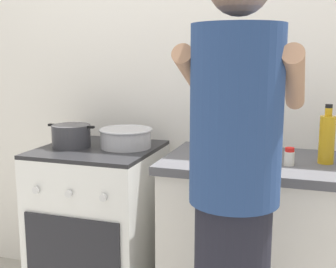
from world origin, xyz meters
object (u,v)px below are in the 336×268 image
object	(u,v)px
stove_range	(100,228)
pot	(71,136)
mixing_bowl	(126,137)
oil_bottle	(327,138)
utensil_crock	(235,130)
person	(234,212)
spice_bottle	(289,157)

from	to	relation	value
stove_range	pot	world-z (taller)	pot
mixing_bowl	oil_bottle	xyz separation A→B (m)	(1.00, -0.04, 0.06)
utensil_crock	oil_bottle	distance (m)	0.47
pot	oil_bottle	xyz separation A→B (m)	(1.28, 0.04, 0.05)
stove_range	person	world-z (taller)	person
spice_bottle	person	distance (m)	0.58
oil_bottle	person	world-z (taller)	person
pot	mixing_bowl	world-z (taller)	pot
pot	person	bearing A→B (deg)	-31.97
mixing_bowl	spice_bottle	xyz separation A→B (m)	(0.84, -0.13, -0.02)
mixing_bowl	utensil_crock	xyz separation A→B (m)	(0.56, 0.12, 0.05)
oil_bottle	utensil_crock	bearing A→B (deg)	159.69
pot	spice_bottle	distance (m)	1.12
utensil_crock	pot	bearing A→B (deg)	-166.40
pot	utensil_crock	world-z (taller)	utensil_crock
stove_range	pot	bearing A→B (deg)	-168.43
utensil_crock	oil_bottle	bearing A→B (deg)	-20.31
pot	spice_bottle	size ratio (longest dim) A/B	3.33
pot	person	xyz separation A→B (m)	(0.97, -0.61, -0.10)
pot	utensil_crock	bearing A→B (deg)	13.60
spice_bottle	stove_range	bearing A→B (deg)	175.32
stove_range	oil_bottle	xyz separation A→B (m)	(1.14, 0.01, 0.56)
pot	person	world-z (taller)	person
utensil_crock	spice_bottle	world-z (taller)	utensil_crock
spice_bottle	oil_bottle	bearing A→B (deg)	30.88
person	pot	bearing A→B (deg)	148.03
mixing_bowl	spice_bottle	bearing A→B (deg)	-8.81
stove_range	pot	distance (m)	0.53
mixing_bowl	utensil_crock	bearing A→B (deg)	12.52
pot	mixing_bowl	xyz separation A→B (m)	(0.28, 0.08, -0.00)
mixing_bowl	oil_bottle	size ratio (longest dim) A/B	1.05
oil_bottle	mixing_bowl	bearing A→B (deg)	177.80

